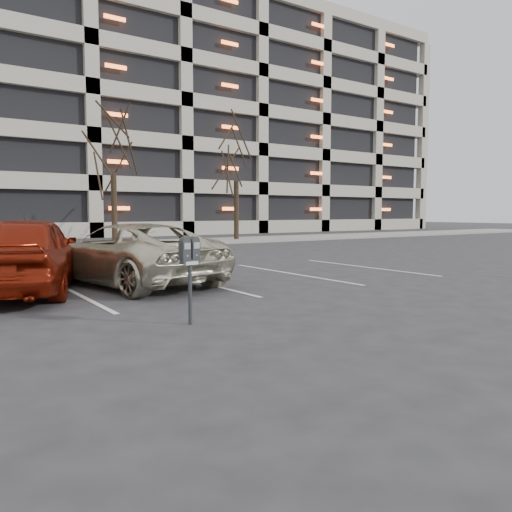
% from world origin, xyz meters
% --- Properties ---
extents(ground, '(140.00, 140.00, 0.00)m').
position_xyz_m(ground, '(0.00, 0.00, 0.00)').
color(ground, '#28282B').
rests_on(ground, ground).
extents(sidewalk, '(80.00, 4.00, 0.12)m').
position_xyz_m(sidewalk, '(0.00, 16.00, 0.06)').
color(sidewalk, gray).
rests_on(sidewalk, ground).
extents(stall_lines, '(16.90, 5.20, 0.00)m').
position_xyz_m(stall_lines, '(-1.40, 2.30, 0.01)').
color(stall_lines, silver).
rests_on(stall_lines, ground).
extents(parking_garage, '(52.00, 20.00, 19.00)m').
position_xyz_m(parking_garage, '(12.00, 33.84, 9.26)').
color(parking_garage, black).
rests_on(parking_garage, ground).
extents(tree_c, '(3.45, 3.45, 7.84)m').
position_xyz_m(tree_c, '(4.00, 16.00, 5.66)').
color(tree_c, black).
rests_on(tree_c, ground).
extents(tree_d, '(3.32, 3.32, 7.55)m').
position_xyz_m(tree_d, '(11.00, 16.00, 5.45)').
color(tree_d, black).
rests_on(tree_d, ground).
extents(parking_meter, '(0.34, 0.18, 1.25)m').
position_xyz_m(parking_meter, '(-0.75, -1.60, 0.96)').
color(parking_meter, black).
rests_on(parking_meter, ground).
extents(suv_silver, '(3.29, 5.35, 1.39)m').
position_xyz_m(suv_silver, '(-0.03, 2.86, 0.69)').
color(suv_silver, beige).
rests_on(suv_silver, ground).
extents(car_red, '(3.36, 5.05, 1.60)m').
position_xyz_m(car_red, '(-2.23, 2.79, 0.80)').
color(car_red, maroon).
rests_on(car_red, ground).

